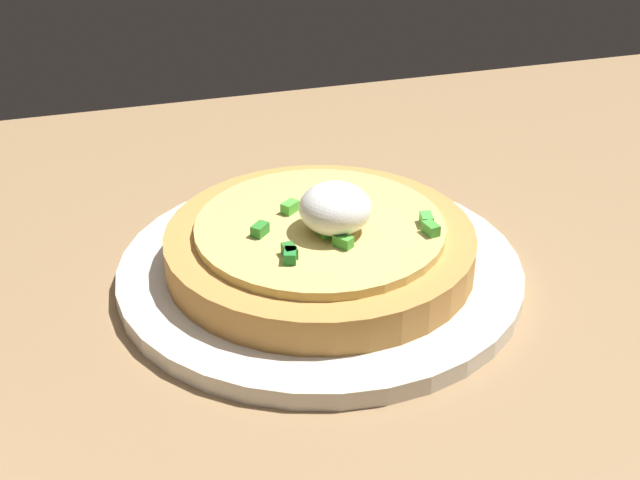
# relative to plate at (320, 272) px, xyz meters

# --- Properties ---
(dining_table) EXTENTS (1.13, 0.88, 0.02)m
(dining_table) POSITION_rel_plate_xyz_m (0.04, 0.06, -0.02)
(dining_table) COLOR #91704B
(dining_table) RESTS_ON ground
(plate) EXTENTS (0.29, 0.29, 0.01)m
(plate) POSITION_rel_plate_xyz_m (0.00, 0.00, 0.00)
(plate) COLOR silver
(plate) RESTS_ON dining_table
(pizza) EXTENTS (0.22, 0.22, 0.07)m
(pizza) POSITION_rel_plate_xyz_m (-0.00, 0.00, 0.02)
(pizza) COLOR #C48A44
(pizza) RESTS_ON plate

